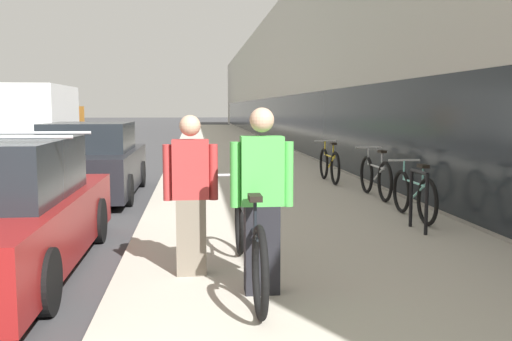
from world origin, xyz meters
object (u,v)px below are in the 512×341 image
Objects in this scene: cruiser_bike_nearest at (414,195)px; cruiser_bike_middle at (375,177)px; person_rider at (262,201)px; tandem_bicycle at (248,240)px; vintage_roadster_curbside at (91,163)px; cruiser_bike_farthest at (329,165)px; moving_truck at (45,117)px; person_bystander at (191,195)px; bike_rack_hoop at (419,194)px.

cruiser_bike_nearest is 0.94× the size of cruiser_bike_middle.
person_rider is 6.11m from cruiser_bike_middle.
vintage_roadster_curbside is (-2.64, 6.46, 0.18)m from tandem_bicycle.
cruiser_bike_farthest reaches higher than cruiser_bike_nearest.
cruiser_bike_nearest is 0.24× the size of moving_truck.
cruiser_bike_farthest is 5.31m from vintage_roadster_curbside.
person_bystander is 7.77m from cruiser_bike_farthest.
vintage_roadster_curbside reaches higher than tandem_bicycle.
cruiser_bike_farthest is (2.50, 7.76, -0.46)m from person_rider.
moving_truck is (-4.64, 15.00, 0.73)m from vintage_roadster_curbside.
person_rider is at bearing -130.06° from cruiser_bike_nearest.
tandem_bicycle is at bearing 104.44° from person_rider.
person_rider reaches higher than cruiser_bike_middle.
tandem_bicycle is at bearing -71.28° from moving_truck.
person_rider is 7.36m from vintage_roadster_curbside.
cruiser_bike_farthest is at bearing 93.15° from cruiser_bike_nearest.
moving_truck is at bearing 116.92° from bike_rack_hoop.
tandem_bicycle is at bearing -109.28° from cruiser_bike_farthest.
vintage_roadster_curbside is at bearing 165.63° from cruiser_bike_middle.
person_bystander reaches higher than cruiser_bike_middle.
bike_rack_hoop is 21.77m from moving_truck.
person_rider is at bearing -75.56° from tandem_bicycle.
bike_rack_hoop is 0.89m from cruiser_bike_nearest.
person_bystander reaches higher than cruiser_bike_farthest.
cruiser_bike_farthest is at bearing 98.02° from cruiser_bike_middle.
vintage_roadster_curbside is at bearing 108.67° from person_bystander.
vintage_roadster_curbside is (-2.08, 6.16, -0.23)m from person_bystander.
vintage_roadster_curbside reaches higher than cruiser_bike_nearest.
tandem_bicycle is at bearing -134.36° from cruiser_bike_nearest.
person_bystander reaches higher than cruiser_bike_nearest.
bike_rack_hoop is 0.12× the size of moving_truck.
tandem_bicycle is 3.30m from bike_rack_hoop.
moving_truck is at bearing 121.83° from cruiser_bike_middle.
person_bystander is at bearing -126.27° from cruiser_bike_middle.
cruiser_bike_nearest is (2.84, 2.90, -0.03)m from tandem_bicycle.
tandem_bicycle reaches higher than cruiser_bike_middle.
person_bystander is 0.37× the size of vintage_roadster_curbside.
cruiser_bike_nearest is 4.51m from cruiser_bike_farthest.
vintage_roadster_curbside is at bearing 112.19° from tandem_bicycle.
cruiser_bike_farthest reaches higher than cruiser_bike_middle.
cruiser_bike_nearest is at bearing -33.06° from vintage_roadster_curbside.
moving_truck is at bearing 125.04° from cruiser_bike_farthest.
person_bystander is at bearing -71.33° from vintage_roadster_curbside.
bike_rack_hoop is at bearing -96.68° from cruiser_bike_middle.
person_rider is 4.29m from cruiser_bike_nearest.
bike_rack_hoop is 0.49× the size of cruiser_bike_nearest.
bike_rack_hoop is 0.19× the size of vintage_roadster_curbside.
cruiser_bike_middle is (0.35, 2.97, -0.12)m from bike_rack_hoop.
cruiser_bike_middle is at bearing -14.37° from vintage_roadster_curbside.
bike_rack_hoop is 0.45× the size of cruiser_bike_farthest.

